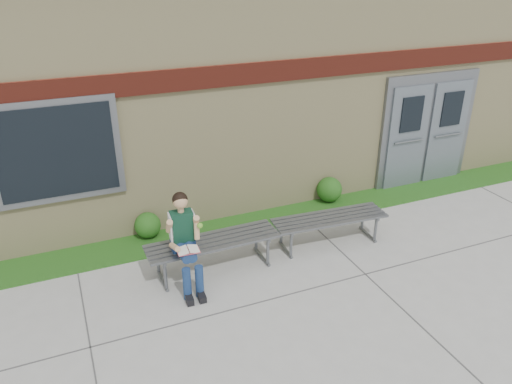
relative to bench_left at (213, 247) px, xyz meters
name	(u,v)px	position (x,y,z in m)	size (l,w,h in m)	color
ground	(324,311)	(1.06, -1.52, -0.40)	(80.00, 80.00, 0.00)	#9E9E99
grass_strip	(251,224)	(1.06, 1.08, -0.39)	(16.00, 0.80, 0.02)	#154612
school_building	(192,70)	(1.06, 4.47, 1.70)	(16.20, 6.22, 4.20)	beige
bench_left	(213,247)	(0.00, 0.00, 0.00)	(2.01, 0.59, 0.52)	slate
bench_right	(329,223)	(2.00, 0.00, -0.02)	(1.93, 0.66, 0.49)	slate
girl	(185,239)	(-0.47, -0.21, 0.36)	(0.48, 0.82, 1.42)	navy
shrub_mid	(148,225)	(-0.72, 1.33, -0.16)	(0.44, 0.44, 0.44)	#154612
shrub_east	(329,190)	(2.79, 1.33, -0.14)	(0.49, 0.49, 0.49)	#154612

